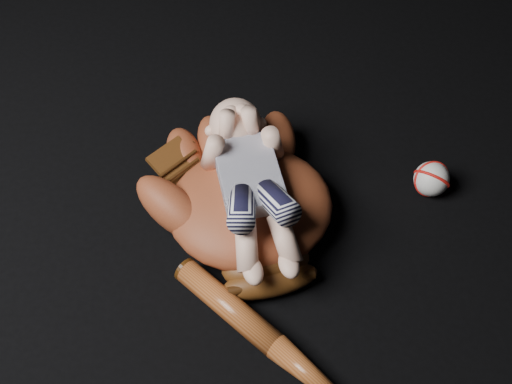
% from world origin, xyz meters
% --- Properties ---
extents(baseball_glove, '(0.47, 0.52, 0.14)m').
position_xyz_m(baseball_glove, '(0.06, 0.16, 0.07)').
color(baseball_glove, maroon).
rests_on(baseball_glove, ground).
extents(newborn_baby, '(0.24, 0.42, 0.16)m').
position_xyz_m(newborn_baby, '(0.07, 0.15, 0.13)').
color(newborn_baby, beige).
rests_on(newborn_baby, baseball_glove).
extents(baseball_bat, '(0.38, 0.41, 0.05)m').
position_xyz_m(baseball_bat, '(0.10, -0.15, 0.02)').
color(baseball_bat, brown).
rests_on(baseball_bat, ground).
extents(baseball, '(0.09, 0.09, 0.07)m').
position_xyz_m(baseball, '(0.44, 0.21, 0.04)').
color(baseball, silver).
rests_on(baseball, ground).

